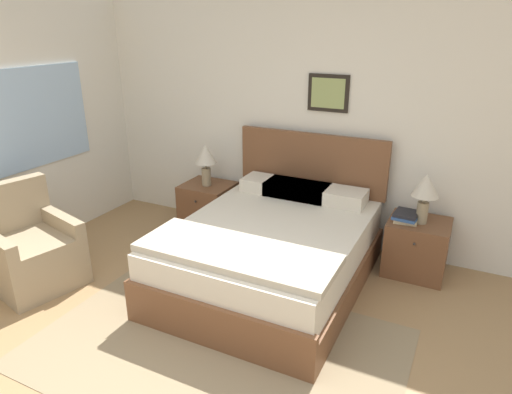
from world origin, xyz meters
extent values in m
cube|color=silver|center=(0.00, 3.03, 1.30)|extent=(7.45, 0.06, 2.60)
cube|color=black|center=(0.13, 2.99, 1.59)|extent=(0.41, 0.02, 0.36)
cube|color=#8E9E5B|center=(0.13, 2.98, 1.59)|extent=(0.34, 0.00, 0.29)
cube|color=silver|center=(-2.55, 1.50, 1.30)|extent=(0.06, 5.40, 2.60)
cube|color=#9EBCDB|center=(-2.51, 1.60, 1.35)|extent=(0.02, 1.48, 0.99)
cube|color=#897556|center=(0.03, 0.92, 0.00)|extent=(2.65, 1.76, 0.01)
cube|color=brown|center=(0.01, 1.92, 0.14)|extent=(1.58, 2.05, 0.28)
cube|color=brown|center=(0.01, 0.92, 0.32)|extent=(1.58, 0.06, 0.08)
cube|color=beige|center=(0.01, 1.92, 0.43)|extent=(1.52, 1.97, 0.30)
cube|color=brown|center=(0.01, 2.91, 0.89)|extent=(1.58, 0.06, 0.61)
cube|color=#B2A893|center=(0.01, 1.28, 0.61)|extent=(1.55, 0.57, 0.06)
cube|color=beige|center=(-0.37, 2.68, 0.65)|extent=(0.52, 0.32, 0.14)
cube|color=beige|center=(0.39, 2.68, 0.65)|extent=(0.52, 0.32, 0.14)
cube|color=#9E2D33|center=(0.01, 2.68, 0.65)|extent=(0.52, 0.32, 0.14)
cube|color=#9E2D33|center=(-0.11, 2.68, 0.65)|extent=(0.52, 0.32, 0.14)
cube|color=#998466|center=(-1.91, 0.97, 0.23)|extent=(0.89, 0.85, 0.46)
cube|color=#998466|center=(-2.21, 1.05, 0.68)|extent=(0.28, 0.69, 0.45)
cube|color=#998466|center=(-1.84, 1.25, 0.53)|extent=(0.75, 0.28, 0.14)
cube|color=brown|center=(-1.14, 2.71, 0.26)|extent=(0.55, 0.49, 0.53)
sphere|color=#332D28|center=(-1.14, 2.45, 0.41)|extent=(0.02, 0.02, 0.02)
cube|color=brown|center=(1.16, 2.71, 0.26)|extent=(0.55, 0.49, 0.53)
sphere|color=#332D28|center=(1.16, 2.45, 0.41)|extent=(0.02, 0.02, 0.02)
cylinder|color=gray|center=(-1.13, 2.68, 0.63)|extent=(0.10, 0.10, 0.20)
cylinder|color=gray|center=(-1.13, 2.68, 0.76)|extent=(0.02, 0.02, 0.06)
cone|color=beige|center=(-1.13, 2.68, 0.89)|extent=(0.24, 0.24, 0.21)
cylinder|color=gray|center=(1.17, 2.68, 0.63)|extent=(0.10, 0.10, 0.20)
cylinder|color=gray|center=(1.17, 2.68, 0.76)|extent=(0.02, 0.02, 0.06)
cone|color=beige|center=(1.17, 2.68, 0.89)|extent=(0.24, 0.24, 0.21)
cube|color=beige|center=(1.04, 2.66, 0.55)|extent=(0.22, 0.22, 0.04)
cube|color=#335693|center=(1.04, 2.66, 0.58)|extent=(0.23, 0.27, 0.03)
cube|color=#232328|center=(1.04, 2.66, 0.60)|extent=(0.22, 0.24, 0.03)
camera|label=1|loc=(1.50, -1.40, 2.25)|focal=32.00mm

